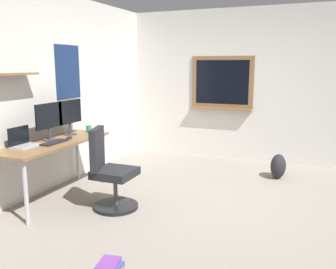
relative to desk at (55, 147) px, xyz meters
name	(u,v)px	position (x,y,z in m)	size (l,w,h in m)	color
ground_plane	(229,210)	(0.45, -2.09, -0.66)	(5.20, 5.20, 0.00)	gray
wall_back	(52,91)	(0.44, 0.36, 0.65)	(5.00, 0.30, 2.60)	silver
wall_right	(263,86)	(2.89, -2.06, 0.64)	(0.22, 5.00, 2.60)	silver
desk	(55,147)	(0.00, 0.00, 0.00)	(1.61, 0.57, 0.73)	olive
office_chair	(110,174)	(-0.02, -0.79, -0.25)	(0.52, 0.55, 0.95)	black
laptop	(23,142)	(-0.36, 0.14, 0.13)	(0.31, 0.21, 0.23)	#ADAFB5
monitor_primary	(49,119)	(0.04, 0.09, 0.34)	(0.46, 0.17, 0.46)	#38383D
monitor_secondary	(70,115)	(0.44, 0.09, 0.34)	(0.46, 0.17, 0.46)	#38383D
keyboard	(54,142)	(-0.08, -0.07, 0.08)	(0.37, 0.13, 0.02)	black
computer_mouse	(69,138)	(0.20, -0.07, 0.09)	(0.10, 0.06, 0.03)	#262628
coffee_mug	(89,129)	(0.70, -0.02, 0.12)	(0.08, 0.08, 0.09)	#338C4C
backpack	(278,166)	(1.92, -2.47, -0.48)	(0.32, 0.22, 0.36)	#232328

